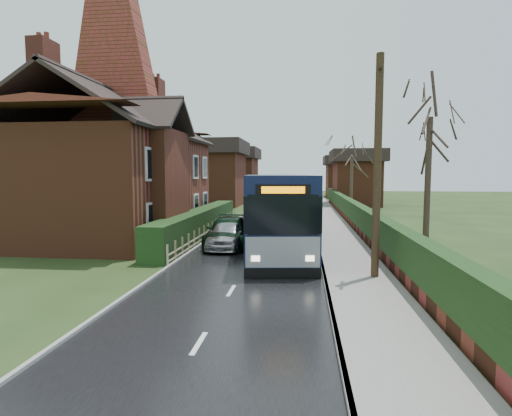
# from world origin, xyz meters

# --- Properties ---
(ground) EXTENTS (140.00, 140.00, 0.00)m
(ground) POSITION_xyz_m (0.00, 0.00, 0.00)
(ground) COLOR #384C20
(ground) RESTS_ON ground
(road) EXTENTS (6.00, 100.00, 0.02)m
(road) POSITION_xyz_m (0.00, 10.00, 0.01)
(road) COLOR black
(road) RESTS_ON ground
(pavement) EXTENTS (2.50, 100.00, 0.14)m
(pavement) POSITION_xyz_m (4.25, 10.00, 0.07)
(pavement) COLOR slate
(pavement) RESTS_ON ground
(kerb_right) EXTENTS (0.12, 100.00, 0.14)m
(kerb_right) POSITION_xyz_m (3.05, 10.00, 0.07)
(kerb_right) COLOR gray
(kerb_right) RESTS_ON ground
(kerb_left) EXTENTS (0.12, 100.00, 0.10)m
(kerb_left) POSITION_xyz_m (-3.05, 10.00, 0.05)
(kerb_left) COLOR gray
(kerb_left) RESTS_ON ground
(front_hedge) EXTENTS (1.20, 16.00, 1.60)m
(front_hedge) POSITION_xyz_m (-3.90, 5.00, 0.80)
(front_hedge) COLOR black
(front_hedge) RESTS_ON ground
(picket_fence) EXTENTS (0.10, 16.00, 0.90)m
(picket_fence) POSITION_xyz_m (-3.15, 5.00, 0.45)
(picket_fence) COLOR tan
(picket_fence) RESTS_ON ground
(right_wall_hedge) EXTENTS (0.60, 50.00, 1.80)m
(right_wall_hedge) POSITION_xyz_m (5.80, 10.00, 1.02)
(right_wall_hedge) COLOR brown
(right_wall_hedge) RESTS_ON ground
(brick_house) EXTENTS (9.30, 14.60, 10.30)m
(brick_house) POSITION_xyz_m (-8.73, 4.78, 4.38)
(brick_house) COLOR brown
(brick_house) RESTS_ON ground
(bus) EXTENTS (4.28, 12.40, 3.69)m
(bus) POSITION_xyz_m (0.81, 1.57, 1.83)
(bus) COLOR black
(bus) RESTS_ON ground
(car_silver) EXTENTS (1.71, 4.15, 1.41)m
(car_silver) POSITION_xyz_m (-1.50, 1.30, 0.70)
(car_silver) COLOR silver
(car_silver) RESTS_ON ground
(car_green) EXTENTS (2.26, 5.11, 1.46)m
(car_green) POSITION_xyz_m (-1.60, 1.95, 0.73)
(car_green) COLOR black
(car_green) RESTS_ON ground
(car_distant) EXTENTS (2.39, 4.45, 1.39)m
(car_distant) POSITION_xyz_m (1.26, 41.84, 0.70)
(car_distant) COLOR black
(car_distant) RESTS_ON ground
(bus_stop_sign) EXTENTS (0.11, 0.40, 2.66)m
(bus_stop_sign) POSITION_xyz_m (3.20, 2.89, 1.75)
(bus_stop_sign) COLOR slate
(bus_stop_sign) RESTS_ON ground
(telegraph_pole) EXTENTS (0.27, 1.01, 7.82)m
(telegraph_pole) POSITION_xyz_m (4.80, -4.10, 3.96)
(telegraph_pole) COLOR black
(telegraph_pole) RESTS_ON ground
(tree_right_near) EXTENTS (4.49, 4.49, 9.70)m
(tree_right_near) POSITION_xyz_m (9.00, 4.37, 7.25)
(tree_right_near) COLOR #32251D
(tree_right_near) RESTS_ON ground
(tree_right_far) EXTENTS (3.87, 3.87, 7.48)m
(tree_right_far) POSITION_xyz_m (6.51, 17.77, 5.59)
(tree_right_far) COLOR #3B2E23
(tree_right_far) RESTS_ON ground
(tree_house_side) EXTENTS (4.08, 4.08, 9.27)m
(tree_house_side) POSITION_xyz_m (-11.47, 18.00, 6.93)
(tree_house_side) COLOR #32251E
(tree_house_side) RESTS_ON ground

